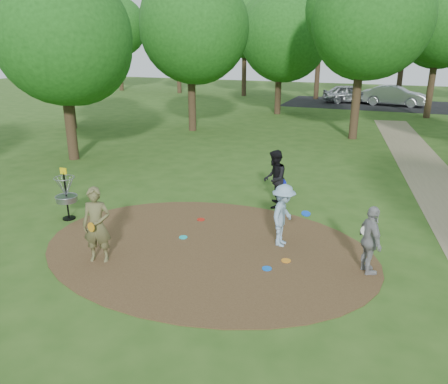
% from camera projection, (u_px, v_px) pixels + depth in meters
% --- Properties ---
extents(ground, '(100.00, 100.00, 0.00)m').
position_uv_depth(ground, '(206.00, 248.00, 10.89)').
color(ground, '#2D5119').
rests_on(ground, ground).
extents(dirt_clearing, '(8.40, 8.40, 0.02)m').
position_uv_depth(dirt_clearing, '(206.00, 248.00, 10.89)').
color(dirt_clearing, '#47301C').
rests_on(dirt_clearing, ground).
extents(parking_lot, '(14.00, 8.00, 0.01)m').
position_uv_depth(parking_lot, '(371.00, 104.00, 36.63)').
color(parking_lot, black).
rests_on(parking_lot, ground).
extents(player_observer_with_disc, '(0.76, 0.62, 1.81)m').
position_uv_depth(player_observer_with_disc, '(97.00, 225.00, 9.97)').
color(player_observer_with_disc, brown).
rests_on(player_observer_with_disc, ground).
extents(player_throwing_with_disc, '(1.03, 1.06, 1.60)m').
position_uv_depth(player_throwing_with_disc, '(283.00, 216.00, 10.80)').
color(player_throwing_with_disc, '#89ADCC').
rests_on(player_throwing_with_disc, ground).
extents(player_walking_with_disc, '(0.81, 0.97, 1.80)m').
position_uv_depth(player_walking_with_disc, '(274.00, 179.00, 13.40)').
color(player_walking_with_disc, black).
rests_on(player_walking_with_disc, ground).
extents(player_waiting_with_disc, '(0.78, 1.00, 1.58)m').
position_uv_depth(player_waiting_with_disc, '(370.00, 241.00, 9.46)').
color(player_waiting_with_disc, gray).
rests_on(player_waiting_with_disc, ground).
extents(disc_ground_cyan, '(0.22, 0.22, 0.02)m').
position_uv_depth(disc_ground_cyan, '(183.00, 237.00, 11.43)').
color(disc_ground_cyan, '#18C3C6').
rests_on(disc_ground_cyan, dirt_clearing).
extents(disc_ground_blue, '(0.22, 0.22, 0.02)m').
position_uv_depth(disc_ground_blue, '(267.00, 268.00, 9.84)').
color(disc_ground_blue, blue).
rests_on(disc_ground_blue, dirt_clearing).
extents(disc_ground_red, '(0.22, 0.22, 0.02)m').
position_uv_depth(disc_ground_red, '(201.00, 219.00, 12.59)').
color(disc_ground_red, red).
rests_on(disc_ground_red, dirt_clearing).
extents(car_left, '(4.83, 3.29, 1.53)m').
position_uv_depth(car_left, '(350.00, 94.00, 37.28)').
color(car_left, '#A2A6AA').
rests_on(car_left, ground).
extents(car_right, '(5.07, 2.27, 1.61)m').
position_uv_depth(car_right, '(394.00, 96.00, 35.51)').
color(car_right, '#A2A7AA').
rests_on(car_right, ground).
extents(disc_ground_orange, '(0.22, 0.22, 0.02)m').
position_uv_depth(disc_ground_orange, '(286.00, 261.00, 10.20)').
color(disc_ground_orange, orange).
rests_on(disc_ground_orange, dirt_clearing).
extents(disc_golf_basket, '(0.63, 0.63, 1.54)m').
position_uv_depth(disc_golf_basket, '(66.00, 190.00, 12.43)').
color(disc_golf_basket, black).
rests_on(disc_golf_basket, ground).
extents(tree_ring, '(37.14, 45.49, 8.77)m').
position_uv_depth(tree_ring, '(342.00, 33.00, 16.23)').
color(tree_ring, '#332316').
rests_on(tree_ring, ground).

